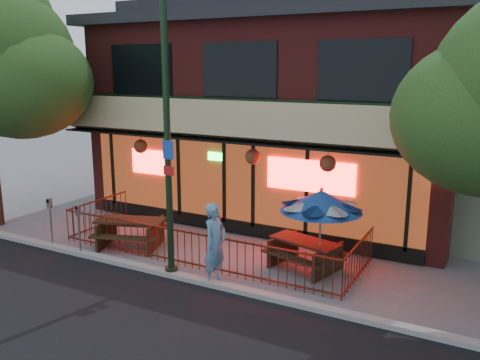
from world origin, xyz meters
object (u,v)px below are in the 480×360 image
Objects in this scene: pedestrian at (215,244)px; picnic_table_left at (131,229)px; patio_umbrella at (321,201)px; parking_meter_far at (50,214)px; street_light at (168,151)px; picnic_table_right at (305,250)px; parking_meter_near at (79,221)px.

picnic_table_left is at bearing 76.98° from pedestrian.
patio_umbrella is 1.14× the size of pedestrian.
parking_meter_far is at bearing 94.26° from pedestrian.
parking_meter_far is at bearing 179.96° from street_light.
street_light is 3.33× the size of picnic_table_right.
picnic_table_right is 0.92× the size of patio_umbrella.
street_light is at bearing 97.58° from pedestrian.
patio_umbrella reaches higher than pedestrian.
patio_umbrella is at bearing -32.11° from picnic_table_right.
street_light is 3.07× the size of patio_umbrella.
picnic_table_right is 1.46× the size of parking_meter_near.
picnic_table_left is 1.57× the size of parking_meter_far.
pedestrian is at bearing 4.25° from street_light.
street_light is at bearing -145.11° from picnic_table_right.
picnic_table_left is at bearing -174.40° from patio_umbrella.
pedestrian is 1.39× the size of parking_meter_near.
street_light is 3.72m from parking_meter_near.
picnic_table_left is 1.01× the size of patio_umbrella.
picnic_table_left is 1.60× the size of parking_meter_near.
parking_meter_far is at bearing -150.97° from picnic_table_left.
picnic_table_right is 2.48m from pedestrian.
street_light reaches higher than patio_umbrella.
picnic_table_right is at bearing 15.54° from parking_meter_far.
picnic_table_right is at bearing -36.81° from pedestrian.
picnic_table_right is 1.05× the size of pedestrian.
patio_umbrella is at bearing 15.26° from parking_meter_near.
patio_umbrella is (0.49, -0.31, 1.44)m from picnic_table_right.
pedestrian reaches higher than picnic_table_left.
street_light is 3.86m from patio_umbrella.
parking_meter_near is (-6.30, -1.72, -0.97)m from patio_umbrella.
street_light is at bearing -0.04° from parking_meter_far.
patio_umbrella reaches higher than parking_meter_near.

